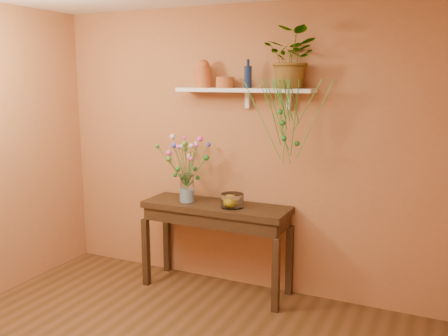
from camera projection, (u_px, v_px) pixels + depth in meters
name	position (u px, v px, depth m)	size (l,w,h in m)	color
room	(113.00, 195.00, 2.86)	(4.04, 4.04, 2.70)	#57341B
sideboard	(216.00, 217.00, 4.61)	(1.41, 0.45, 0.86)	#322011
wall_shelf	(245.00, 91.00, 4.41)	(1.30, 0.24, 0.19)	white
terracotta_jug	(203.00, 74.00, 4.54)	(0.19, 0.19, 0.26)	#BB501E
terracotta_pot	(225.00, 82.00, 4.44)	(0.16, 0.16, 0.10)	#BB501E
blue_bottle	(248.00, 76.00, 4.35)	(0.07, 0.07, 0.25)	#122244
spider_plant	(293.00, 58.00, 4.14)	(0.46, 0.40, 0.51)	#206721
plant_fronds	(285.00, 119.00, 4.09)	(0.77, 0.27, 0.74)	#206721
glass_vase	(187.00, 190.00, 4.64)	(0.13, 0.13, 0.27)	white
bouquet	(186.00, 155.00, 4.60)	(0.43, 0.41, 0.50)	#386B28
glass_bowl	(232.00, 201.00, 4.47)	(0.21, 0.21, 0.13)	white
lemon	(230.00, 202.00, 4.46)	(0.09, 0.09, 0.09)	gold
carton	(184.00, 194.00, 4.69)	(0.07, 0.05, 0.13)	teal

